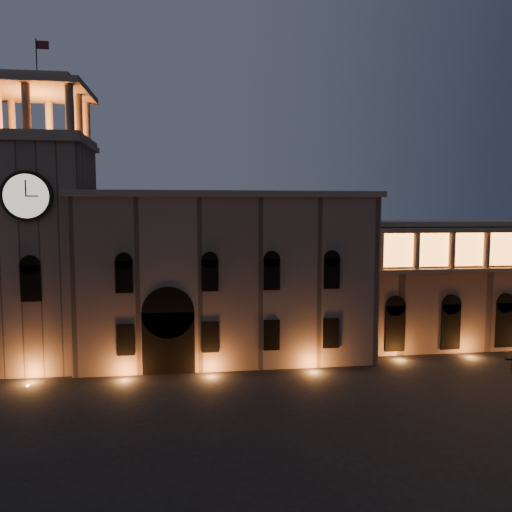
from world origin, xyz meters
The scene contains 4 objects.
ground centered at (0.00, 0.00, 0.00)m, with size 160.00×160.00×0.00m, color black.
government_building centered at (-2.08, 21.93, 8.77)m, with size 30.80×12.80×17.60m.
clock_tower centered at (-20.50, 20.98, 12.50)m, with size 9.80×9.80×32.40m.
colonnade_wing centered at (32.00, 23.92, 7.33)m, with size 40.60×11.50×14.50m.
Camera 1 is at (-5.81, -31.52, 15.60)m, focal length 35.00 mm.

